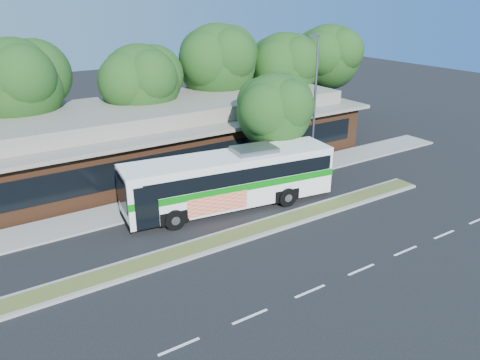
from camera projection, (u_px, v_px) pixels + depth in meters
The scene contains 12 objects.
ground at pixel (244, 241), 23.24m from camera, with size 120.00×120.00×0.00m, color black.
median_strip at pixel (237, 235), 23.68m from camera, with size 26.00×1.10×0.15m, color #425122.
sidewalk at pixel (185, 197), 28.21m from camera, with size 44.00×2.60×0.12m, color gray.
plaza_building at pixel (141, 137), 32.57m from camera, with size 33.20×11.20×4.45m.
lamp_post at pixel (314, 100), 30.93m from camera, with size 0.93×0.18×9.07m.
tree_bg_b at pixel (22, 82), 30.21m from camera, with size 6.69×6.00×9.00m.
tree_bg_c at pixel (145, 81), 33.66m from camera, with size 6.24×5.60×8.26m.
tree_bg_d at pixel (221, 61), 37.71m from camera, with size 6.91×6.20×9.37m.
tree_bg_e at pixel (287, 65), 40.19m from camera, with size 6.47×5.80×8.50m.
tree_bg_f at pixel (331, 55), 43.89m from camera, with size 6.69×6.00×8.92m.
transit_bus at pixel (231, 176), 26.32m from camera, with size 12.39×4.23×3.42m.
sidewalk_tree at pixel (277, 108), 29.85m from camera, with size 5.34×4.79×6.92m.
Camera 1 is at (-11.28, -17.05, 11.48)m, focal length 35.00 mm.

